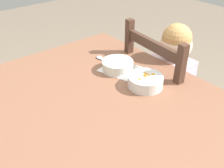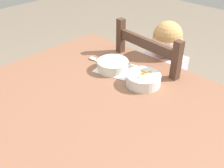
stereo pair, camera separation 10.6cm
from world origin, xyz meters
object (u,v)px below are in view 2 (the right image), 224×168
(dining_chair, at_px, (157,101))
(bowl_of_peas, at_px, (113,65))
(dining_table, at_px, (109,125))
(child_figure, at_px, (160,77))
(bowl_of_carrots, at_px, (143,79))
(spoon, at_px, (95,60))

(dining_chair, xyz_separation_m, bowl_of_peas, (-0.09, -0.30, 0.33))
(dining_table, distance_m, bowl_of_peas, 0.32)
(dining_table, height_order, child_figure, child_figure)
(bowl_of_peas, bearing_deg, bowl_of_carrots, 0.02)
(bowl_of_peas, relative_size, bowl_of_carrots, 0.97)
(bowl_of_carrots, height_order, spoon, bowl_of_carrots)
(dining_chair, height_order, bowl_of_peas, dining_chair)
(child_figure, relative_size, spoon, 6.78)
(dining_chair, relative_size, child_figure, 1.00)
(dining_chair, distance_m, child_figure, 0.17)
(dining_chair, relative_size, bowl_of_carrots, 5.90)
(child_figure, bearing_deg, bowl_of_peas, -107.85)
(dining_table, relative_size, bowl_of_peas, 8.09)
(bowl_of_peas, bearing_deg, dining_chair, 73.26)
(spoon, bearing_deg, dining_table, -34.40)
(bowl_of_peas, relative_size, spoon, 1.12)
(dining_table, height_order, dining_chair, dining_chair)
(dining_chair, relative_size, bowl_of_peas, 6.06)
(dining_chair, height_order, spoon, dining_chair)
(child_figure, bearing_deg, spoon, -128.72)
(bowl_of_peas, height_order, spoon, bowl_of_peas)
(child_figure, distance_m, bowl_of_peas, 0.35)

